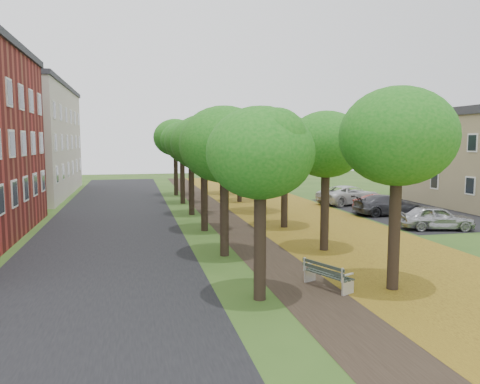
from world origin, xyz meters
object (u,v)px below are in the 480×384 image
bench (327,275)px  car_white (349,195)px  car_red (383,205)px  car_silver (436,218)px  car_grey (388,205)px

bench → car_white: car_white is taller
bench → car_red: (10.60, 14.69, 0.19)m
car_silver → car_red: (0.00, 5.95, -0.04)m
car_silver → car_white: (0.00, 11.25, 0.05)m
car_grey → car_white: 5.84m
bench → car_red: size_ratio=0.50×
car_red → car_white: car_white is taller
car_silver → car_grey: car_silver is taller
bench → car_silver: size_ratio=0.49×
bench → car_grey: bearing=-60.4°
car_silver → car_white: bearing=14.8°
car_silver → car_grey: size_ratio=0.85×
bench → car_grey: size_ratio=0.42×
car_grey → car_red: bearing=10.8°
car_red → car_grey: (0.09, -0.54, 0.04)m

